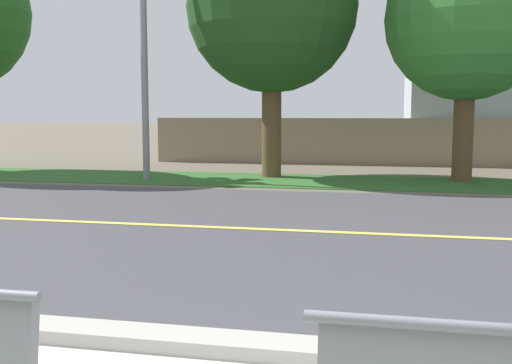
# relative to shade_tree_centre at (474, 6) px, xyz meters

# --- Properties ---
(ground_plane) EXTENTS (140.00, 140.00, 0.00)m
(ground_plane) POSITION_rel_shade_tree_centre_xyz_m (-2.55, -5.01, -3.91)
(ground_plane) COLOR #665B4C
(curb_edge) EXTENTS (44.00, 0.30, 0.11)m
(curb_edge) POSITION_rel_shade_tree_centre_xyz_m (-2.55, -10.66, -3.86)
(curb_edge) COLOR #ADA89E
(curb_edge) RESTS_ON ground_plane
(street_asphalt) EXTENTS (52.00, 8.00, 0.01)m
(street_asphalt) POSITION_rel_shade_tree_centre_xyz_m (-2.55, -6.51, -3.91)
(street_asphalt) COLOR #424247
(street_asphalt) RESTS_ON ground_plane
(road_centre_line) EXTENTS (48.00, 0.14, 0.01)m
(road_centre_line) POSITION_rel_shade_tree_centre_xyz_m (-2.55, -6.51, -3.90)
(road_centre_line) COLOR #E0CC4C
(road_centre_line) RESTS_ON ground_plane
(far_verge_grass) EXTENTS (48.00, 2.80, 0.02)m
(far_verge_grass) POSITION_rel_shade_tree_centre_xyz_m (-2.55, -0.69, -3.91)
(far_verge_grass) COLOR #2D6026
(far_verge_grass) RESTS_ON ground_plane
(shade_tree_centre) EXTENTS (3.65, 3.65, 6.03)m
(shade_tree_centre) POSITION_rel_shade_tree_centre_xyz_m (0.00, 0.00, 0.00)
(shade_tree_centre) COLOR brown
(shade_tree_centre) RESTS_ON ground_plane
(garden_wall) EXTENTS (13.00, 0.36, 1.40)m
(garden_wall) POSITION_rel_shade_tree_centre_xyz_m (-2.42, 3.97, -3.21)
(garden_wall) COLOR gray
(garden_wall) RESTS_ON ground_plane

